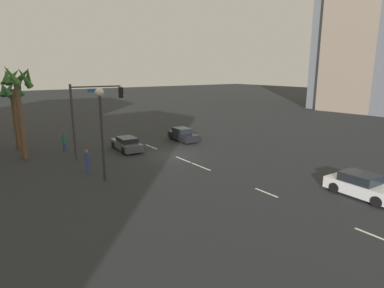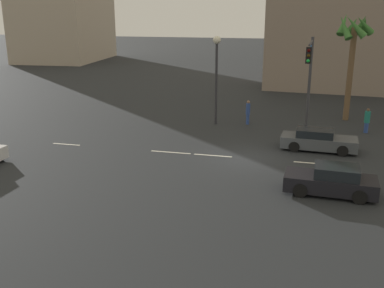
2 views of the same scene
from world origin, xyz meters
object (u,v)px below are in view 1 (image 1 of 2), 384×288
car_2 (362,186)px  pedestrian_1 (87,161)px  palm_tree_0 (18,88)px  car_1 (126,144)px  palm_tree_1 (13,100)px  building_0 (380,23)px  pedestrian_0 (64,141)px  traffic_signal (90,109)px  car_0 (183,135)px  streetlamp (101,117)px

car_2 → pedestrian_1: (14.13, 12.13, 0.30)m
palm_tree_0 → car_1: bearing=-105.1°
palm_tree_0 → palm_tree_1: palm_tree_0 is taller
palm_tree_1 → building_0: (-4.58, -57.12, 10.66)m
car_1 → palm_tree_0: palm_tree_0 is taller
car_1 → pedestrian_0: (3.34, 4.87, 0.28)m
traffic_signal → pedestrian_1: traffic_signal is taller
car_1 → pedestrian_0: pedestrian_0 is taller
palm_tree_1 → traffic_signal: bearing=-144.3°
car_0 → palm_tree_1: palm_tree_1 is taller
car_1 → building_0: (1.59, -48.69, 14.80)m
palm_tree_1 → building_0: building_0 is taller
pedestrian_0 → traffic_signal: bearing=-160.7°
streetlamp → pedestrian_1: (2.31, 0.46, -3.48)m
car_0 → traffic_signal: bearing=96.6°
pedestrian_1 → palm_tree_1: 12.08m
traffic_signal → building_0: 53.36m
pedestrian_0 → car_2: bearing=-152.3°
streetlamp → pedestrian_0: size_ratio=3.72×
car_0 → building_0: (1.17, -41.95, 14.77)m
car_0 → building_0: building_0 is taller
palm_tree_0 → building_0: (-0.66, -57.03, 9.35)m
car_0 → building_0: size_ratio=0.14×
palm_tree_0 → palm_tree_1: bearing=1.3°
car_2 → pedestrian_0: size_ratio=2.53×
traffic_signal → streetlamp: traffic_signal is taller
car_1 → building_0: 50.92m
car_1 → palm_tree_1: (6.18, 8.43, 4.15)m
car_2 → traffic_signal: (18.23, 10.29, 3.64)m
car_2 → building_0: 48.91m
car_0 → streetlamp: bearing=123.3°
pedestrian_0 → building_0: building_0 is taller
traffic_signal → palm_tree_1: 8.54m
streetlamp → traffic_signal: bearing=-12.1°
car_2 → pedestrian_1: bearing=40.6°
car_0 → car_1: 6.76m
traffic_signal → palm_tree_0: 6.00m
pedestrian_0 → palm_tree_0: (-1.08, 3.47, 5.17)m
traffic_signal → palm_tree_0: size_ratio=0.80×
car_1 → car_0: bearing=-86.4°
car_1 → traffic_signal: bearing=102.2°
traffic_signal → streetlamp: (-6.41, 1.38, 0.14)m
car_0 → car_1: car_0 is taller
streetlamp → palm_tree_0: size_ratio=0.80×
car_0 → traffic_signal: 10.89m
car_0 → pedestrian_0: size_ratio=2.44×
palm_tree_1 → building_0: 58.29m
pedestrian_1 → car_2: bearing=-139.4°
car_1 → pedestrian_1: pedestrian_1 is taller
car_2 → palm_tree_1: palm_tree_1 is taller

